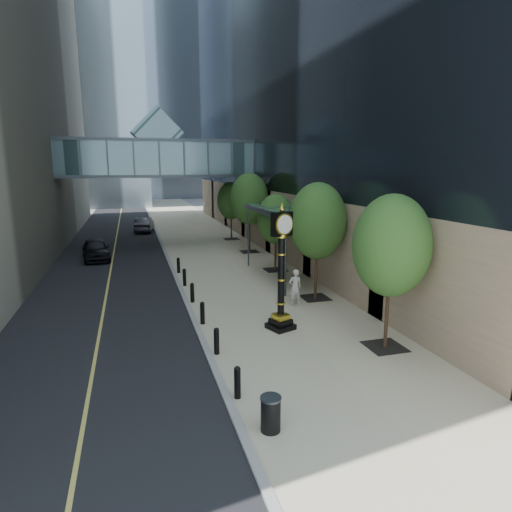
# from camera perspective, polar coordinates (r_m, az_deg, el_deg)

# --- Properties ---
(ground) EXTENTS (320.00, 320.00, 0.00)m
(ground) POSITION_cam_1_polar(r_m,az_deg,el_deg) (13.50, 10.46, -18.75)
(ground) COLOR gray
(ground) RESTS_ON ground
(road) EXTENTS (8.00, 180.00, 0.02)m
(road) POSITION_cam_1_polar(r_m,az_deg,el_deg) (50.79, -17.92, 3.54)
(road) COLOR black
(road) RESTS_ON ground
(sidewalk) EXTENTS (8.00, 180.00, 0.06)m
(sidewalk) POSITION_cam_1_polar(r_m,az_deg,el_deg) (51.17, -8.93, 4.05)
(sidewalk) COLOR #B6AD8C
(sidewalk) RESTS_ON ground
(curb) EXTENTS (0.25, 180.00, 0.07)m
(curb) POSITION_cam_1_polar(r_m,az_deg,el_deg) (50.82, -13.41, 3.82)
(curb) COLOR gray
(curb) RESTS_ON ground
(distant_tower_c) EXTENTS (22.00, 22.00, 65.00)m
(distant_tower_c) POSITION_cam_1_polar(r_m,az_deg,el_deg) (132.82, -17.56, 22.45)
(distant_tower_c) COLOR #AAC4D6
(distant_tower_c) RESTS_ON ground
(skywalk) EXTENTS (17.00, 4.20, 5.80)m
(skywalk) POSITION_cam_1_polar(r_m,az_deg,el_deg) (38.40, -12.97, 12.86)
(skywalk) COLOR slate
(skywalk) RESTS_ON ground
(entrance_canopy) EXTENTS (3.00, 8.00, 4.38)m
(entrance_canopy) POSITION_cam_1_polar(r_m,az_deg,el_deg) (26.02, 3.86, 5.99)
(entrance_canopy) COLOR #383F44
(entrance_canopy) RESTS_ON ground
(bollard_row) EXTENTS (0.20, 16.20, 0.90)m
(bollard_row) POSITION_cam_1_polar(r_m,az_deg,el_deg) (20.50, -7.88, -6.23)
(bollard_row) COLOR black
(bollard_row) RESTS_ON sidewalk
(street_trees) EXTENTS (3.07, 28.73, 6.30)m
(street_trees) POSITION_cam_1_polar(r_m,az_deg,el_deg) (27.61, 2.92, 5.90)
(street_trees) COLOR black
(street_trees) RESTS_ON sidewalk
(street_clock) EXTENTS (1.26, 1.26, 5.19)m
(street_clock) POSITION_cam_1_polar(r_m,az_deg,el_deg) (17.80, 3.37, -2.87)
(street_clock) COLOR black
(street_clock) RESTS_ON sidewalk
(trash_bin) EXTENTS (0.59, 0.59, 0.90)m
(trash_bin) POSITION_cam_1_polar(r_m,az_deg,el_deg) (11.84, 1.96, -20.41)
(trash_bin) COLOR black
(trash_bin) RESTS_ON sidewalk
(pedestrian) EXTENTS (0.68, 0.46, 1.83)m
(pedestrian) POSITION_cam_1_polar(r_m,az_deg,el_deg) (21.29, 5.25, -4.17)
(pedestrian) COLOR beige
(pedestrian) RESTS_ON sidewalk
(car_near) EXTENTS (2.37, 4.76, 1.56)m
(car_near) POSITION_cam_1_polar(r_m,az_deg,el_deg) (34.01, -20.59, 0.86)
(car_near) COLOR black
(car_near) RESTS_ON road
(car_far) EXTENTS (2.23, 4.80, 1.52)m
(car_far) POSITION_cam_1_polar(r_m,az_deg,el_deg) (47.21, -14.68, 4.08)
(car_far) COLOR black
(car_far) RESTS_ON road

